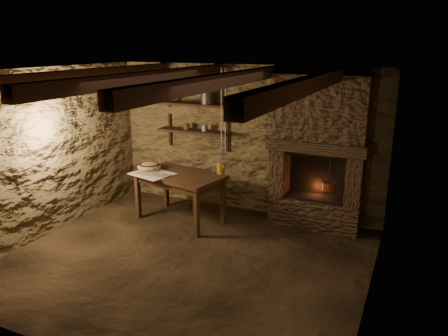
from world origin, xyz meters
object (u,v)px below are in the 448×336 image
at_px(stoneware_jug, 221,162).
at_px(iron_stockpot, 208,98).
at_px(red_pot, 329,186).
at_px(work_table, 180,195).
at_px(wooden_bowl, 149,167).

bearing_deg(stoneware_jug, iron_stockpot, 144.81).
height_order(stoneware_jug, red_pot, stoneware_jug).
relative_size(work_table, stoneware_jug, 3.57).
bearing_deg(work_table, stoneware_jug, 37.31).
relative_size(work_table, iron_stockpot, 6.31).
bearing_deg(iron_stockpot, red_pot, -3.37).
height_order(stoneware_jug, iron_stockpot, iron_stockpot).
bearing_deg(iron_stockpot, wooden_bowl, -133.84).
distance_m(work_table, red_pot, 2.28).
bearing_deg(red_pot, work_table, -164.28).
relative_size(stoneware_jug, wooden_bowl, 1.09).
distance_m(iron_stockpot, red_pot, 2.35).
distance_m(work_table, stoneware_jug, 0.84).
bearing_deg(wooden_bowl, red_pot, 12.45).
xyz_separation_m(work_table, iron_stockpot, (0.14, 0.73, 1.44)).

